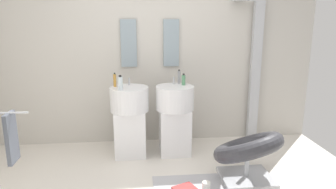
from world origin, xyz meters
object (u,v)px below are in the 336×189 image
(pedestal_sink_right, at_px, (175,117))
(soap_bottle_amber, at_px, (115,80))
(lounge_chair, at_px, (248,152))
(pedestal_sink_left, at_px, (130,118))
(soap_bottle_grey, at_px, (179,77))
(soap_bottle_green, at_px, (184,80))
(towel_rack, at_px, (9,140))
(magazine_red, at_px, (185,189))
(shower_column, at_px, (254,68))
(coffee_mug, at_px, (206,186))
(soap_bottle_clear, at_px, (120,83))

(pedestal_sink_right, height_order, soap_bottle_amber, soap_bottle_amber)
(lounge_chair, bearing_deg, pedestal_sink_left, 147.09)
(soap_bottle_grey, distance_m, soap_bottle_green, 0.12)
(towel_rack, distance_m, soap_bottle_grey, 2.17)
(magazine_red, bearing_deg, towel_rack, 154.94)
(towel_rack, relative_size, soap_bottle_grey, 4.97)
(lounge_chair, bearing_deg, magazine_red, -168.03)
(magazine_red, distance_m, soap_bottle_amber, 1.64)
(shower_column, height_order, coffee_mug, shower_column)
(coffee_mug, relative_size, soap_bottle_clear, 0.53)
(coffee_mug, distance_m, soap_bottle_green, 1.44)
(soap_bottle_amber, bearing_deg, shower_column, 10.15)
(pedestal_sink_right, relative_size, towel_rack, 1.08)
(lounge_chair, xyz_separation_m, soap_bottle_green, (-0.59, 0.91, 0.64))
(shower_column, bearing_deg, soap_bottle_green, -162.52)
(magazine_red, height_order, coffee_mug, coffee_mug)
(towel_rack, height_order, soap_bottle_clear, soap_bottle_clear)
(soap_bottle_green, bearing_deg, towel_rack, -151.07)
(soap_bottle_amber, height_order, soap_bottle_grey, soap_bottle_grey)
(shower_column, height_order, magazine_red, shower_column)
(coffee_mug, xyz_separation_m, soap_bottle_grey, (-0.13, 1.20, 0.95))
(magazine_red, height_order, soap_bottle_clear, soap_bottle_clear)
(magazine_red, xyz_separation_m, coffee_mug, (0.22, -0.03, 0.04))
(pedestal_sink_right, distance_m, coffee_mug, 1.14)
(soap_bottle_amber, bearing_deg, pedestal_sink_right, -4.12)
(magazine_red, bearing_deg, soap_bottle_grey, 62.11)
(shower_column, height_order, lounge_chair, shower_column)
(soap_bottle_amber, distance_m, soap_bottle_clear, 0.20)
(soap_bottle_grey, height_order, soap_bottle_clear, soap_bottle_grey)
(lounge_chair, distance_m, magazine_red, 0.80)
(towel_rack, relative_size, magazine_red, 4.17)
(soap_bottle_amber, xyz_separation_m, soap_bottle_green, (0.90, 0.01, -0.01))
(shower_column, relative_size, magazine_red, 9.00)
(lounge_chair, relative_size, magazine_red, 4.80)
(shower_column, relative_size, soap_bottle_green, 13.38)
(magazine_red, height_order, soap_bottle_green, soap_bottle_green)
(pedestal_sink_right, distance_m, shower_column, 1.41)
(pedestal_sink_right, relative_size, soap_bottle_green, 6.68)
(shower_column, relative_size, coffee_mug, 21.40)
(towel_rack, height_order, magazine_red, towel_rack)
(lounge_chair, bearing_deg, soap_bottle_green, 122.74)
(coffee_mug, bearing_deg, towel_rack, 178.13)
(pedestal_sink_left, bearing_deg, soap_bottle_clear, -127.15)
(pedestal_sink_right, relative_size, coffee_mug, 10.68)
(coffee_mug, bearing_deg, soap_bottle_clear, 135.52)
(shower_column, relative_size, soap_bottle_amber, 11.28)
(coffee_mug, bearing_deg, pedestal_sink_right, 101.62)
(towel_rack, xyz_separation_m, soap_bottle_green, (1.86, 1.03, 0.36))
(pedestal_sink_left, bearing_deg, pedestal_sink_right, 0.00)
(pedestal_sink_right, xyz_separation_m, towel_rack, (-1.74, -0.96, 0.12))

